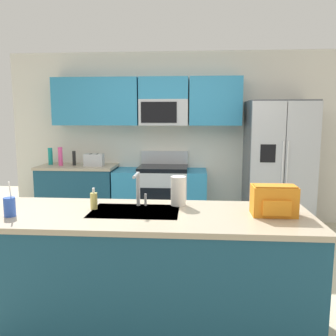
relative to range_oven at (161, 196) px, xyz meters
name	(u,v)px	position (x,y,z in m)	size (l,w,h in m)	color
ground_plane	(166,280)	(0.23, -1.80, -0.44)	(9.00, 9.00, 0.00)	beige
kitchen_wall_unit	(168,127)	(0.08, 0.28, 1.03)	(5.20, 0.43, 2.60)	silver
back_counter	(79,194)	(-1.26, 0.00, 0.01)	(1.15, 0.63, 0.90)	navy
range_oven	(161,196)	(0.00, 0.00, 0.00)	(1.36, 0.61, 1.10)	#B7BABF
refrigerator	(278,166)	(1.69, -0.07, 0.48)	(0.90, 0.76, 1.85)	#4C4F54
island_counter	(147,269)	(0.14, -2.55, 0.01)	(2.49, 0.88, 0.90)	navy
toaster	(94,160)	(-0.99, -0.05, 0.55)	(0.28, 0.16, 0.18)	#B7BABF
pepper_mill	(74,158)	(-1.31, 0.00, 0.57)	(0.05, 0.05, 0.22)	black
bottle_teal	(50,156)	(-1.70, 0.05, 0.59)	(0.07, 0.07, 0.26)	teal
bottle_pink	(60,156)	(-1.51, -0.04, 0.60)	(0.07, 0.07, 0.28)	#EA4C93
sink_faucet	(138,186)	(0.04, -2.36, 0.62)	(0.09, 0.21, 0.28)	#B7BABF
drink_cup_blue	(10,207)	(-0.85, -2.71, 0.53)	(0.08, 0.08, 0.26)	blue
soap_dispenser	(94,201)	(-0.29, -2.46, 0.53)	(0.06, 0.06, 0.17)	#D8CC66
paper_towel_roll	(178,191)	(0.37, -2.29, 0.58)	(0.12, 0.12, 0.24)	white
backpack	(274,200)	(1.08, -2.54, 0.57)	(0.32, 0.22, 0.23)	orange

